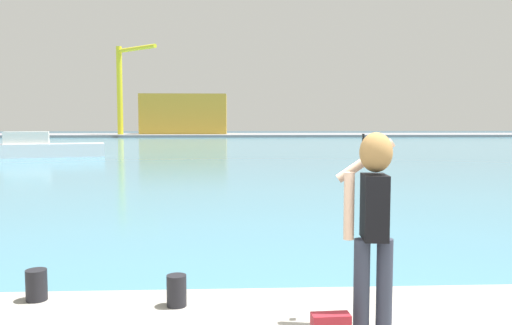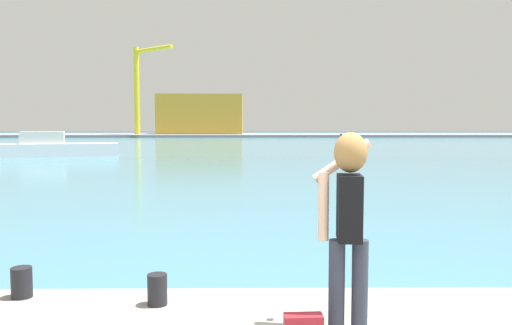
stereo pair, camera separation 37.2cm
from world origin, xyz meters
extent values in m
plane|color=#334751|center=(0.00, 50.00, 0.00)|extent=(220.00, 220.00, 0.00)
cube|color=teal|center=(0.00, 52.00, 0.01)|extent=(140.00, 100.00, 0.02)
cube|color=gray|center=(0.00, 92.00, 0.22)|extent=(140.00, 20.00, 0.44)
cylinder|color=#2D3342|center=(-0.08, 0.80, 0.90)|extent=(0.14, 0.14, 0.82)
cylinder|color=#2D3342|center=(0.12, 0.80, 0.90)|extent=(0.14, 0.14, 0.82)
cube|color=black|center=(0.02, 0.80, 1.59)|extent=(0.23, 0.36, 0.56)
sphere|color=#E0B293|center=(0.02, 0.80, 2.05)|extent=(0.22, 0.22, 0.22)
ellipsoid|color=olive|center=(0.02, 0.78, 2.06)|extent=(0.28, 0.26, 0.34)
cylinder|color=#E0B293|center=(-0.20, 0.80, 1.60)|extent=(0.09, 0.09, 0.58)
cylinder|color=#E0B293|center=(-0.01, 1.02, 1.97)|extent=(0.53, 0.14, 0.40)
cube|color=black|center=(0.00, 1.14, 2.14)|extent=(0.02, 0.07, 0.14)
cylinder|color=black|center=(-1.76, 1.50, 0.64)|extent=(0.20, 0.20, 0.31)
cylinder|color=black|center=(-3.22, 1.74, 0.65)|extent=(0.21, 0.21, 0.32)
cube|color=white|center=(-14.27, 31.92, 0.48)|extent=(8.29, 4.28, 0.92)
cube|color=silver|center=(-15.23, 31.62, 1.36)|extent=(3.14, 2.25, 0.84)
cube|color=gold|center=(-10.23, 92.90, 4.14)|extent=(15.88, 8.22, 7.40)
cylinder|color=yellow|center=(-21.15, 87.61, 8.20)|extent=(1.00, 1.00, 15.52)
cylinder|color=yellow|center=(-17.49, 84.44, 15.15)|extent=(7.78, 6.87, 0.70)
camera|label=1|loc=(-1.20, -3.42, 2.30)|focal=35.33mm
camera|label=2|loc=(-0.83, -3.43, 2.30)|focal=35.33mm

